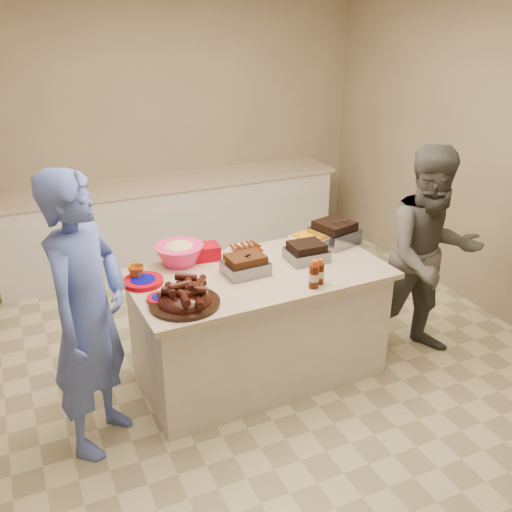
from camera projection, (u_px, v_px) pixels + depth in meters
name	position (u px, v px, depth m)	size (l,w,h in m)	color
room	(259.00, 367.00, 4.38)	(4.50, 5.00, 2.70)	tan
back_counter	(172.00, 221.00, 6.03)	(3.60, 0.64, 0.90)	silver
island	(259.00, 373.00, 4.31)	(1.79, 0.94, 0.85)	silver
rib_platter	(185.00, 305.00, 3.53)	(0.44, 0.44, 0.18)	#38100A
pulled_pork_tray	(246.00, 274.00, 3.94)	(0.30, 0.22, 0.09)	#47230F
brisket_tray	(306.00, 260.00, 4.15)	(0.28, 0.23, 0.08)	black
roasting_pan	(334.00, 243.00, 4.45)	(0.30, 0.30, 0.12)	gray
coleslaw_bowl	(180.00, 264.00, 4.09)	(0.35, 0.35, 0.24)	#FF2B70
sausage_plate	(245.00, 251.00, 4.30)	(0.27, 0.27, 0.05)	silver
mac_cheese_dish	(314.00, 244.00, 4.44)	(0.32, 0.24, 0.09)	#F69E0A
bbq_bottle_a	(313.00, 287.00, 3.75)	(0.07, 0.07, 0.20)	#431508
bbq_bottle_b	(319.00, 283.00, 3.80)	(0.06, 0.06, 0.18)	#431508
mustard_bottle	(224.00, 274.00, 3.94)	(0.04, 0.04, 0.11)	#FBB407
sauce_bowl	(250.00, 261.00, 4.13)	(0.14, 0.04, 0.14)	silver
plate_stack_large	(143.00, 284.00, 3.80)	(0.27, 0.27, 0.03)	#A9000F
plate_stack_small	(160.00, 300.00, 3.59)	(0.17, 0.17, 0.02)	#A9000F
plastic_cup	(137.00, 280.00, 3.86)	(0.11, 0.10, 0.11)	#AE5610
basket_stack	(205.00, 259.00, 4.17)	(0.22, 0.16, 0.11)	#A9000F
guest_blue	(105.00, 436.00, 3.67)	(0.65, 1.77, 0.42)	#4F65C3
guest_gray	(417.00, 350.00, 4.59)	(0.81, 1.67, 0.63)	#52504A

